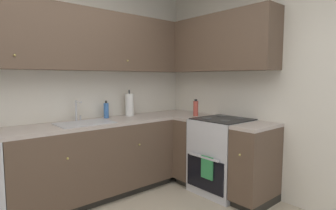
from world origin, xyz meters
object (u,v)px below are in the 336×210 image
(oven_range, at_px, (222,155))
(soap_bottle, at_px, (106,110))
(paper_towel_roll, at_px, (129,105))
(oil_bottle, at_px, (196,108))

(oven_range, height_order, soap_bottle, soap_bottle)
(paper_towel_roll, bearing_deg, oil_bottle, -41.10)
(soap_bottle, distance_m, oil_bottle, 1.17)
(oven_range, distance_m, soap_bottle, 1.55)
(oven_range, bearing_deg, oil_bottle, 92.39)
(oil_bottle, bearing_deg, oven_range, -87.61)
(oven_range, bearing_deg, paper_towel_roll, 123.81)
(soap_bottle, height_order, oil_bottle, oil_bottle)
(paper_towel_roll, xyz_separation_m, oil_bottle, (0.67, -0.58, -0.05))
(oven_range, distance_m, oil_bottle, 0.70)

